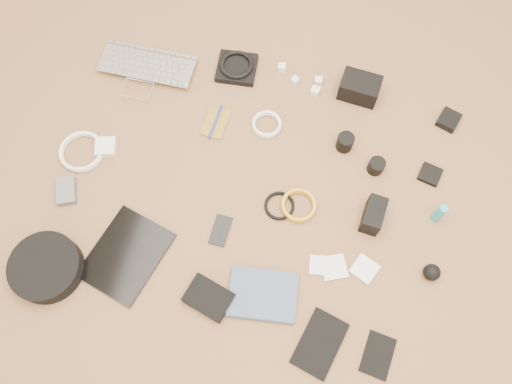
% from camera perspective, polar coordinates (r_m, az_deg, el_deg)
% --- Properties ---
extents(laptop, '(0.36, 0.25, 0.03)m').
position_cam_1_polar(laptop, '(1.99, -12.75, 12.72)').
color(laptop, '#B6B6BB').
rests_on(laptop, ground).
extents(headphone_pouch, '(0.16, 0.15, 0.03)m').
position_cam_1_polar(headphone_pouch, '(1.97, -2.21, 13.97)').
color(headphone_pouch, black).
rests_on(headphone_pouch, ground).
extents(headphones, '(0.16, 0.16, 0.02)m').
position_cam_1_polar(headphones, '(1.95, -2.24, 14.34)').
color(headphones, black).
rests_on(headphones, headphone_pouch).
extents(charger_a, '(0.03, 0.03, 0.03)m').
position_cam_1_polar(charger_a, '(1.97, 2.98, 14.01)').
color(charger_a, white).
rests_on(charger_a, ground).
extents(charger_b, '(0.03, 0.03, 0.02)m').
position_cam_1_polar(charger_b, '(1.94, 4.47, 12.62)').
color(charger_b, white).
rests_on(charger_b, ground).
extents(charger_c, '(0.03, 0.03, 0.03)m').
position_cam_1_polar(charger_c, '(1.94, 7.14, 12.47)').
color(charger_c, white).
rests_on(charger_c, ground).
extents(charger_d, '(0.04, 0.04, 0.03)m').
position_cam_1_polar(charger_d, '(1.92, 6.79, 11.38)').
color(charger_d, white).
rests_on(charger_d, ground).
extents(dslr_camera, '(0.15, 0.11, 0.08)m').
position_cam_1_polar(dslr_camera, '(1.92, 11.75, 11.58)').
color(dslr_camera, black).
rests_on(dslr_camera, ground).
extents(lens_pouch, '(0.09, 0.10, 0.03)m').
position_cam_1_polar(lens_pouch, '(1.97, 21.16, 7.69)').
color(lens_pouch, black).
rests_on(lens_pouch, ground).
extents(notebook_olive, '(0.09, 0.13, 0.01)m').
position_cam_1_polar(notebook_olive, '(1.85, -4.63, 7.90)').
color(notebook_olive, olive).
rests_on(notebook_olive, ground).
extents(pen_blue, '(0.02, 0.14, 0.01)m').
position_cam_1_polar(pen_blue, '(1.84, -4.64, 8.01)').
color(pen_blue, '#152FB1').
rests_on(pen_blue, notebook_olive).
extents(cable_white_a, '(0.13, 0.13, 0.01)m').
position_cam_1_polar(cable_white_a, '(1.84, 1.23, 7.65)').
color(cable_white_a, white).
rests_on(cable_white_a, ground).
extents(lens_a, '(0.07, 0.07, 0.06)m').
position_cam_1_polar(lens_a, '(1.80, 10.14, 5.62)').
color(lens_a, black).
rests_on(lens_a, ground).
extents(lens_b, '(0.07, 0.07, 0.05)m').
position_cam_1_polar(lens_b, '(1.79, 13.58, 2.90)').
color(lens_b, black).
rests_on(lens_b, ground).
extents(card_reader, '(0.09, 0.09, 0.02)m').
position_cam_1_polar(card_reader, '(1.85, 19.27, 1.91)').
color(card_reader, black).
rests_on(card_reader, ground).
extents(power_brick, '(0.09, 0.09, 0.03)m').
position_cam_1_polar(power_brick, '(1.86, -16.79, 4.94)').
color(power_brick, white).
rests_on(power_brick, ground).
extents(cable_white_b, '(0.21, 0.21, 0.01)m').
position_cam_1_polar(cable_white_b, '(1.89, -19.24, 4.30)').
color(cable_white_b, white).
rests_on(cable_white_b, ground).
extents(cable_black, '(0.13, 0.13, 0.01)m').
position_cam_1_polar(cable_black, '(1.70, 2.69, -1.64)').
color(cable_black, black).
rests_on(cable_black, ground).
extents(cable_yellow, '(0.13, 0.13, 0.01)m').
position_cam_1_polar(cable_yellow, '(1.71, 4.87, -1.60)').
color(cable_yellow, gold).
rests_on(cable_yellow, ground).
extents(flash, '(0.07, 0.12, 0.08)m').
position_cam_1_polar(flash, '(1.70, 13.26, -2.58)').
color(flash, black).
rests_on(flash, ground).
extents(lens_cleaner, '(0.03, 0.03, 0.10)m').
position_cam_1_polar(lens_cleaner, '(1.75, 20.20, -2.31)').
color(lens_cleaner, '#1B9EB3').
rests_on(lens_cleaner, ground).
extents(battery_charger, '(0.10, 0.11, 0.03)m').
position_cam_1_polar(battery_charger, '(1.83, -20.84, 0.12)').
color(battery_charger, '#56565A').
rests_on(battery_charger, ground).
extents(tablet, '(0.28, 0.33, 0.01)m').
position_cam_1_polar(tablet, '(1.70, -14.58, -6.98)').
color(tablet, black).
rests_on(tablet, ground).
extents(phone, '(0.06, 0.11, 0.01)m').
position_cam_1_polar(phone, '(1.68, -4.06, -4.40)').
color(phone, black).
rests_on(phone, ground).
extents(filter_case_left, '(0.07, 0.07, 0.01)m').
position_cam_1_polar(filter_case_left, '(1.65, 7.24, -8.31)').
color(filter_case_left, silver).
rests_on(filter_case_left, ground).
extents(filter_case_mid, '(0.11, 0.11, 0.01)m').
position_cam_1_polar(filter_case_mid, '(1.66, 8.88, -8.51)').
color(filter_case_mid, silver).
rests_on(filter_case_mid, ground).
extents(filter_case_right, '(0.10, 0.10, 0.01)m').
position_cam_1_polar(filter_case_right, '(1.68, 12.29, -8.59)').
color(filter_case_right, silver).
rests_on(filter_case_right, ground).
extents(air_blower, '(0.07, 0.07, 0.05)m').
position_cam_1_polar(air_blower, '(1.71, 19.45, -8.65)').
color(air_blower, black).
rests_on(air_blower, ground).
extents(headphone_case, '(0.29, 0.29, 0.06)m').
position_cam_1_polar(headphone_case, '(1.75, -22.84, -7.95)').
color(headphone_case, black).
rests_on(headphone_case, ground).
extents(drive_case, '(0.16, 0.14, 0.04)m').
position_cam_1_polar(drive_case, '(1.61, -5.44, -11.94)').
color(drive_case, black).
rests_on(drive_case, ground).
extents(paperback, '(0.23, 0.18, 0.02)m').
position_cam_1_polar(paperback, '(1.60, 0.45, -14.49)').
color(paperback, '#3E516A').
rests_on(paperback, ground).
extents(notebook_black_a, '(0.16, 0.21, 0.01)m').
position_cam_1_polar(notebook_black_a, '(1.61, 7.30, -16.78)').
color(notebook_black_a, black).
rests_on(notebook_black_a, ground).
extents(notebook_black_b, '(0.10, 0.14, 0.01)m').
position_cam_1_polar(notebook_black_b, '(1.64, 13.75, -17.66)').
color(notebook_black_b, black).
rests_on(notebook_black_b, ground).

